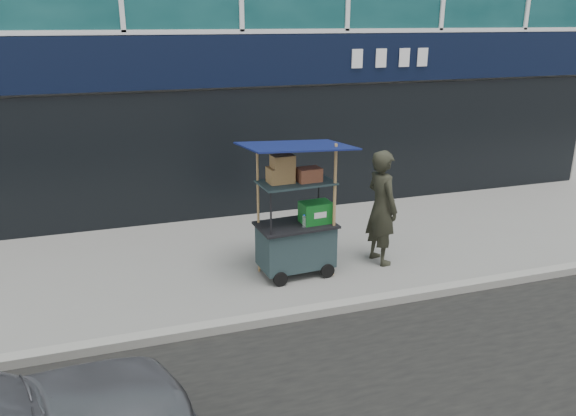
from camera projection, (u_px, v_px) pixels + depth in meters
name	position (u px, v px, depth m)	size (l,w,h in m)	color
ground	(318.00, 307.00, 7.42)	(80.00, 80.00, 0.00)	slate
curb	(324.00, 310.00, 7.22)	(80.00, 0.18, 0.12)	gray
vendor_cart	(297.00, 229.00, 8.18)	(1.57, 1.16, 2.02)	#1B2C2E
vendor_man	(382.00, 207.00, 8.53)	(0.65, 0.43, 1.78)	#292A1F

